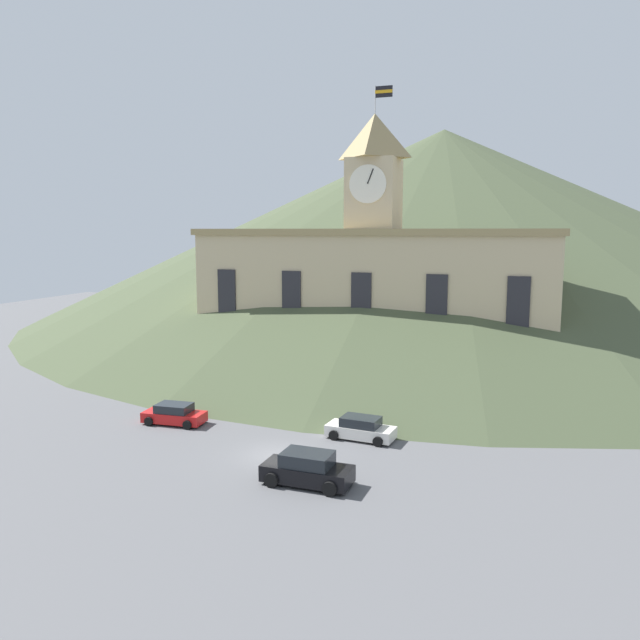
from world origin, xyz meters
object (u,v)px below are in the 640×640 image
object	(u,v)px
street_lamp_center	(299,343)
car_black_suv	(307,470)
street_lamp_far_right	(425,350)
pedestrian	(314,382)
car_red_sedan	(174,414)
car_white_taxi	(361,429)

from	to	relation	value
street_lamp_center	car_black_suv	bearing A→B (deg)	-67.78
street_lamp_far_right	pedestrian	world-z (taller)	street_lamp_far_right
car_black_suv	pedestrian	bearing A→B (deg)	-70.29
street_lamp_center	car_red_sedan	bearing A→B (deg)	-105.14
street_lamp_far_right	pedestrian	bearing A→B (deg)	-159.25
street_lamp_center	car_white_taxi	xyz separation A→B (m)	(9.54, -13.35, -2.87)
street_lamp_far_right	car_white_taxi	distance (m)	13.81
street_lamp_far_right	pedestrian	distance (m)	9.77
street_lamp_center	pedestrian	xyz separation A→B (m)	(2.69, -3.32, -2.64)
car_red_sedan	pedestrian	world-z (taller)	pedestrian
street_lamp_far_right	car_black_suv	xyz separation A→B (m)	(-2.69, -21.47, -2.81)
street_lamp_center	car_red_sedan	xyz separation A→B (m)	(-3.93, -14.53, -2.89)
car_red_sedan	car_black_suv	bearing A→B (deg)	-32.60
street_lamp_center	street_lamp_far_right	distance (m)	11.47
car_red_sedan	car_white_taxi	distance (m)	13.52
street_lamp_center	car_red_sedan	distance (m)	15.32
street_lamp_center	pedestrian	distance (m)	5.03
street_lamp_far_right	pedestrian	size ratio (longest dim) A/B	2.97
street_lamp_far_right	car_white_taxi	bearing A→B (deg)	-98.22
street_lamp_center	car_white_taxi	distance (m)	16.66
car_red_sedan	pedestrian	xyz separation A→B (m)	(6.62, 11.20, 0.25)
street_lamp_far_right	car_white_taxi	size ratio (longest dim) A/B	1.08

